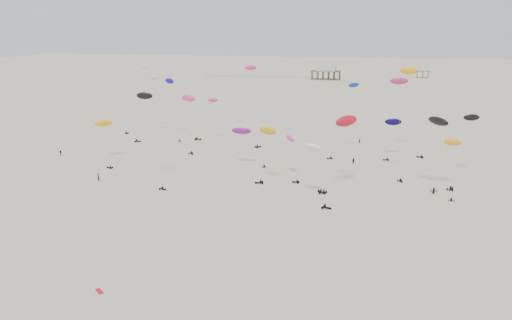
% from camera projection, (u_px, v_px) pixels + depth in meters
% --- Properties ---
extents(ground_plane, '(900.00, 900.00, 0.00)m').
position_uv_depth(ground_plane, '(314.00, 113.00, 220.66)').
color(ground_plane, beige).
extents(pavilion_main, '(21.00, 13.00, 9.80)m').
position_uv_depth(pavilion_main, '(326.00, 74.00, 362.92)').
color(pavilion_main, brown).
rests_on(pavilion_main, ground).
extents(pavilion_small, '(9.00, 7.00, 8.00)m').
position_uv_depth(pavilion_small, '(423.00, 73.00, 375.67)').
color(pavilion_small, brown).
rests_on(pavilion_small, ground).
extents(pier_fence, '(80.20, 0.20, 1.50)m').
position_uv_depth(pier_fence, '(256.00, 77.00, 375.43)').
color(pier_fence, black).
rests_on(pier_fence, ground).
extents(rig_0, '(9.69, 11.52, 20.88)m').
position_uv_depth(rig_0, '(171.00, 90.00, 167.97)').
color(rig_0, black).
rests_on(rig_0, ground).
extents(rig_1, '(8.64, 17.23, 20.61)m').
position_uv_depth(rig_1, '(465.00, 141.00, 120.52)').
color(rig_1, black).
rests_on(rig_1, ground).
extents(rig_2, '(5.53, 9.18, 11.25)m').
position_uv_depth(rig_2, '(291.00, 146.00, 123.11)').
color(rig_2, black).
rests_on(rig_2, ground).
extents(rig_3, '(6.78, 7.88, 12.03)m').
position_uv_depth(rig_3, '(446.00, 159.00, 114.10)').
color(rig_3, black).
rests_on(rig_3, ground).
extents(rig_4, '(4.90, 8.60, 24.75)m').
position_uv_depth(rig_4, '(399.00, 99.00, 121.05)').
color(rig_4, black).
rests_on(rig_4, ground).
extents(rig_5, '(7.90, 11.90, 25.24)m').
position_uv_depth(rig_5, '(253.00, 96.00, 157.95)').
color(rig_5, black).
rests_on(rig_5, ground).
extents(rig_6, '(8.76, 14.10, 17.99)m').
position_uv_depth(rig_6, '(189.00, 105.00, 153.86)').
color(rig_6, black).
rests_on(rig_6, ground).
extents(rig_7, '(9.02, 7.37, 21.99)m').
position_uv_depth(rig_7, '(149.00, 117.00, 115.83)').
color(rig_7, black).
rests_on(rig_7, ground).
extents(rig_8, '(10.07, 3.60, 11.32)m').
position_uv_depth(rig_8, '(244.00, 135.00, 133.80)').
color(rig_8, black).
rests_on(rig_8, ground).
extents(rig_9, '(8.11, 14.15, 22.50)m').
position_uv_depth(rig_9, '(348.00, 102.00, 145.58)').
color(rig_9, black).
rests_on(rig_9, ground).
extents(rig_10, '(8.31, 10.50, 25.52)m').
position_uv_depth(rig_10, '(411.00, 85.00, 145.49)').
color(rig_10, black).
rests_on(rig_10, ground).
extents(rig_11, '(8.09, 3.42, 14.04)m').
position_uv_depth(rig_11, '(205.00, 120.00, 164.91)').
color(rig_11, black).
rests_on(rig_11, ground).
extents(rig_12, '(4.95, 7.85, 11.58)m').
position_uv_depth(rig_12, '(392.00, 127.00, 142.76)').
color(rig_12, black).
rests_on(rig_12, ground).
extents(rig_13, '(5.31, 4.74, 13.93)m').
position_uv_depth(rig_13, '(266.00, 141.00, 117.94)').
color(rig_13, black).
rests_on(rig_13, ground).
extents(rig_14, '(5.74, 16.44, 25.86)m').
position_uv_depth(rig_14, '(143.00, 85.00, 168.46)').
color(rig_14, black).
rests_on(rig_14, ground).
extents(rig_15, '(8.94, 9.57, 17.48)m').
position_uv_depth(rig_15, '(344.00, 128.00, 112.49)').
color(rig_15, black).
rests_on(rig_15, ground).
extents(rig_16, '(6.67, 11.90, 17.87)m').
position_uv_depth(rig_16, '(439.00, 127.00, 111.50)').
color(rig_16, black).
rests_on(rig_16, ground).
extents(rig_17, '(9.92, 12.64, 14.48)m').
position_uv_depth(rig_17, '(104.00, 128.00, 139.43)').
color(rig_17, black).
rests_on(rig_17, ground).
extents(rig_18, '(6.54, 13.41, 17.62)m').
position_uv_depth(rig_18, '(338.00, 143.00, 115.94)').
color(rig_18, black).
rests_on(rig_18, ground).
extents(rig_19, '(7.81, 10.63, 13.16)m').
position_uv_depth(rig_19, '(315.00, 159.00, 106.83)').
color(rig_19, black).
rests_on(rig_19, ground).
extents(rig_20, '(8.88, 14.55, 22.09)m').
position_uv_depth(rig_20, '(147.00, 91.00, 180.72)').
color(rig_20, black).
rests_on(rig_20, ground).
extents(spectator_0, '(1.01, 0.98, 2.30)m').
position_uv_depth(spectator_0, '(99.00, 181.00, 121.68)').
color(spectator_0, black).
rests_on(spectator_0, ground).
extents(spectator_1, '(1.18, 1.08, 2.10)m').
position_uv_depth(spectator_1, '(353.00, 164.00, 136.61)').
color(spectator_1, black).
rests_on(spectator_1, ground).
extents(spectator_2, '(1.27, 0.77, 2.05)m').
position_uv_depth(spectator_2, '(61.00, 156.00, 145.93)').
color(spectator_2, black).
rests_on(spectator_2, ground).
extents(spectator_3, '(0.88, 0.87, 2.01)m').
position_uv_depth(spectator_3, '(359.00, 143.00, 161.27)').
color(spectator_3, black).
rests_on(spectator_3, ground).
extents(grounded_kite_b, '(1.82, 1.70, 0.07)m').
position_uv_depth(grounded_kite_b, '(99.00, 291.00, 70.49)').
color(grounded_kite_b, red).
rests_on(grounded_kite_b, ground).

